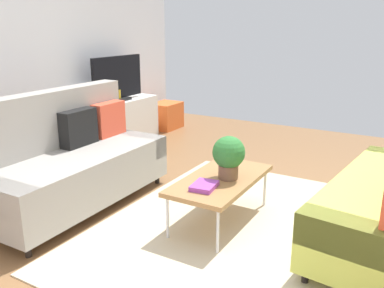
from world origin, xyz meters
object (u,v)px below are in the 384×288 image
bottle_0 (109,96)px  tv (118,79)px  couch_beige (71,161)px  storage_trunk (166,116)px  bottle_2 (119,95)px  tv_console (119,122)px  coffee_table (221,181)px  vase_0 (86,100)px  bottle_1 (114,96)px  potted_plant (229,155)px  table_book_0 (204,186)px  vase_1 (95,98)px

bottle_0 → tv: bearing=5.2°
couch_beige → storage_trunk: size_ratio=3.67×
storage_trunk → bottle_2: (-1.12, 0.06, 0.50)m
tv_console → couch_beige: bearing=-151.8°
coffee_table → vase_0: 2.69m
tv_console → bottle_1: bottle_1 is taller
potted_plant → bottle_2: (1.48, 2.46, 0.09)m
table_book_0 → bottle_0: bottle_0 is taller
coffee_table → bottle_1: 2.80m
tv → bottle_0: (-0.22, -0.02, -0.21)m
table_book_0 → bottle_1: bottle_1 is taller
tv → vase_1: 0.47m
tv_console → table_book_0: (-1.80, -2.43, 0.12)m
vase_1 → bottle_0: 0.21m
potted_plant → bottle_0: (1.28, 2.46, 0.11)m
tv → bottle_0: bearing=-174.8°
storage_trunk → vase_0: 1.76m
tv_console → bottle_1: size_ratio=8.06×
tv → bottle_2: size_ratio=6.10×
tv → table_book_0: (-1.80, -2.41, -0.51)m
coffee_table → storage_trunk: bearing=41.8°
vase_0 → couch_beige: bearing=-141.1°
coffee_table → bottle_0: bottle_0 is taller
tv_console → bottle_1: 0.43m
tv → potted_plant: tv is taller
tv → bottle_1: (-0.13, -0.02, -0.23)m
vase_0 → tv: bearing=-6.9°
couch_beige → vase_0: bearing=-141.8°
couch_beige → coffee_table: (0.38, -1.42, -0.05)m
tv_console → storage_trunk: bearing=-5.2°
bottle_0 → couch_beige: bearing=-149.8°
tv → tv_console: bearing=90.0°
couch_beige → tv: (1.90, 1.00, 0.51)m
potted_plant → vase_0: vase_0 is taller
bottle_0 → bottle_2: bottle_0 is taller
storage_trunk → couch_beige: bearing=-163.0°
tv → potted_plant: bearing=-121.1°
bottle_2 → vase_0: bearing=170.9°
table_book_0 → bottle_1: 2.93m
couch_beige → vase_1: 1.86m
coffee_table → bottle_1: size_ratio=6.33×
couch_beige → vase_1: (1.50, 1.07, 0.29)m
bottle_0 → storage_trunk: bearing=-2.6°
couch_beige → tv: 2.21m
tv → table_book_0: 3.05m
couch_beige → bottle_0: couch_beige is taller
couch_beige → coffee_table: couch_beige is taller
bottle_1 → bottle_2: (0.11, 0.00, -0.00)m
couch_beige → table_book_0: couch_beige is taller
bottle_1 → coffee_table: bearing=-120.1°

